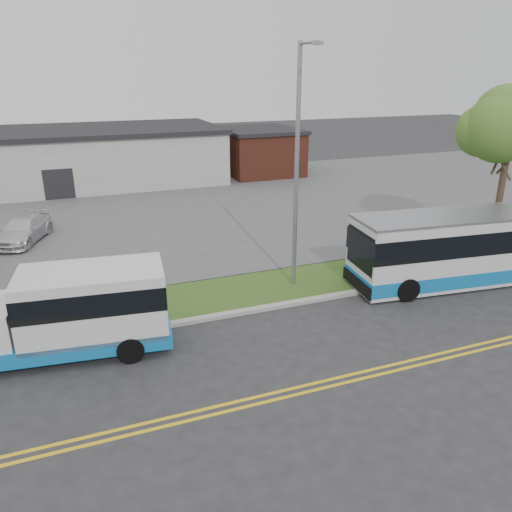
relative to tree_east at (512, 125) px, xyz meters
name	(u,v)px	position (x,y,z in m)	size (l,w,h in m)	color
ground	(250,327)	(-14.00, -3.00, -6.20)	(140.00, 140.00, 0.00)	#28282B
lane_line_north	(296,388)	(-14.00, -6.85, -6.20)	(70.00, 0.12, 0.01)	gold
lane_line_south	(301,393)	(-14.00, -7.15, -6.20)	(70.00, 0.12, 0.01)	gold
curb	(240,312)	(-14.00, -1.90, -6.13)	(80.00, 0.30, 0.15)	#9E9B93
verge	(225,294)	(-14.00, -0.10, -6.15)	(80.00, 3.30, 0.10)	#2F531B
parking_lot	(160,209)	(-14.00, 14.00, -6.15)	(80.00, 25.00, 0.10)	#4C4C4F
commercial_building	(56,158)	(-20.00, 24.00, -4.02)	(25.40, 10.40, 4.35)	#9E9E99
brick_wing	(259,151)	(-3.50, 23.00, -4.24)	(6.30, 7.30, 3.90)	brown
tree_east	(512,125)	(0.00, 0.00, 0.00)	(5.20, 5.20, 8.33)	#33221C
streetlight_near	(298,163)	(-11.00, -0.27, -0.97)	(0.35, 1.53, 9.50)	gray
shuttle_bus	(71,310)	(-19.85, -2.48, -4.72)	(7.45, 3.14, 2.78)	#0F69AB
transit_bus	(476,246)	(-3.48, -2.40, -4.66)	(11.18, 3.64, 3.05)	silver
pedestrian	(71,283)	(-19.80, 1.00, -5.19)	(0.67, 0.44, 1.83)	black
parked_car_b	(23,230)	(-21.91, 9.93, -5.46)	(1.80, 4.42, 1.28)	silver
grocery_bag_left	(65,304)	(-20.10, 0.75, -5.94)	(0.32, 0.32, 0.32)	white
grocery_bag_right	(81,297)	(-19.50, 1.25, -5.94)	(0.32, 0.32, 0.32)	white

